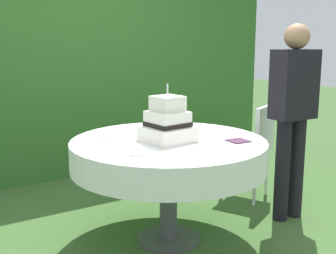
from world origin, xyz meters
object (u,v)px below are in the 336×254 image
Objects in this scene: cake_table at (168,154)px; napkin_stack at (238,141)px; serving_plate_near at (109,140)px; garden_chair at (254,143)px; serving_plate_left at (153,126)px; serving_plate_right at (140,154)px; wedding_cake at (168,124)px; standing_person at (293,109)px; serving_plate_far at (133,130)px.

cake_table is 10.25× the size of napkin_stack.
serving_plate_near is 0.91m from napkin_stack.
garden_chair is (1.51, 0.12, -0.23)m from serving_plate_near.
cake_table is 0.51m from serving_plate_left.
serving_plate_near is 0.44m from serving_plate_right.
standing_person reaches higher than wedding_cake.
napkin_stack is (0.77, -0.49, -0.00)m from serving_plate_near.
serving_plate_near is at bearing -175.50° from garden_chair.
serving_plate_right is at bearing 176.07° from napkin_stack.
napkin_stack is 0.99m from garden_chair.
standing_person is at bearing -14.68° from serving_plate_near.
garden_chair is (0.98, -0.17, -0.23)m from serving_plate_left.
wedding_cake is at bearing 146.85° from napkin_stack.
serving_plate_left is at bearing 170.27° from garden_chair.
serving_plate_near is 1.15× the size of serving_plate_left.
cake_table is 11.02× the size of serving_plate_left.
serving_plate_far is 0.07× the size of standing_person.
wedding_cake is at bearing -163.72° from garden_chair.
serving_plate_near is at bearing 165.32° from standing_person.
garden_chair is at bearing 4.50° from serving_plate_near.
serving_plate_right is at bearing -159.60° from garden_chair.
serving_plate_left is 0.14× the size of garden_chair.
standing_person is (1.07, -0.19, 0.27)m from cake_table.
wedding_cake reaches higher than serving_plate_right.
serving_plate_left is 0.98× the size of serving_plate_right.
serving_plate_near is at bearing 147.35° from napkin_stack.
serving_plate_right is at bearing -89.23° from serving_plate_near.
napkin_stack is at bearing -170.39° from standing_person.
wedding_cake is at bearing -32.06° from serving_plate_near.
serving_plate_far is at bearing 94.90° from wedding_cake.
garden_chair is (1.50, 0.56, -0.23)m from serving_plate_right.
serving_plate_right is 1.62m from garden_chair.
garden_chair reaches higher than serving_plate_far.
napkin_stack is (0.39, -0.30, 0.11)m from cake_table.
napkin_stack is (0.24, -0.78, -0.00)m from serving_plate_left.
serving_plate_right is (0.01, -0.44, 0.00)m from serving_plate_near.
serving_plate_far is 0.86× the size of serving_plate_left.
napkin_stack is 0.15× the size of garden_chair.
garden_chair reaches higher than serving_plate_near.
cake_table is at bearing -164.70° from garden_chair.
serving_plate_left is at bearing 54.35° from serving_plate_right.
cake_table is at bearing -27.03° from serving_plate_near.
serving_plate_near is at bearing 90.77° from serving_plate_right.
garden_chair is at bearing 82.66° from standing_person.
serving_plate_far is 0.22m from serving_plate_left.
cake_table is at bearing 142.58° from napkin_stack.
serving_plate_left reaches higher than napkin_stack.
serving_plate_left is 0.93× the size of napkin_stack.
serving_plate_right is (-0.34, -0.22, -0.12)m from wedding_cake.
wedding_cake is 0.51m from napkin_stack.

